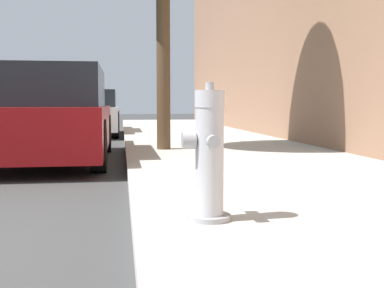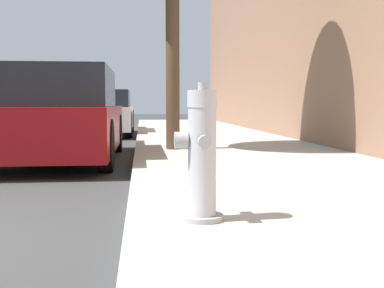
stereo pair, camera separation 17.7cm
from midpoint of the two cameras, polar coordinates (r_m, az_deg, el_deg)
name	(u,v)px [view 1 (the left image)]	position (r m, az deg, el deg)	size (l,w,h in m)	color
sidewalk_slab	(378,224)	(3.64, 19.91, -8.88)	(3.44, 40.00, 0.15)	#B7B2A8
fire_hydrant	(209,157)	(3.15, 0.41, -1.54)	(0.33, 0.33, 0.91)	#97979C
parked_car_near	(48,117)	(7.90, -17.31, 3.10)	(1.87, 4.40, 1.47)	maroon
parked_car_mid	(87,113)	(14.14, -12.68, 3.58)	(1.81, 4.18, 1.29)	silver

